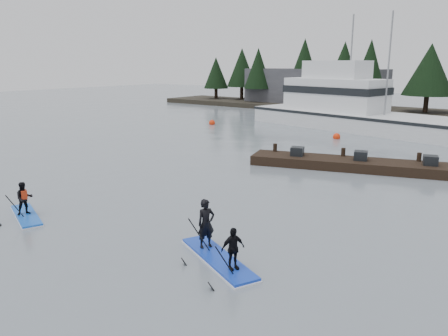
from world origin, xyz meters
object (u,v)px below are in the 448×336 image
Objects in this scene: floating_dock at (399,168)px; paddleboard_duo at (218,243)px; fishing_boat_large at (351,119)px; paddleboard_solo at (25,204)px.

paddleboard_duo reaches higher than floating_dock.
floating_dock is (8.37, -14.40, -0.59)m from fishing_boat_large.
paddleboard_solo is 0.84× the size of paddleboard_duo.
floating_dock is at bearing 110.21° from paddleboard_duo.
paddleboard_duo is at bearing -111.79° from floating_dock.
floating_dock is 14.39m from paddleboard_duo.
floating_dock is 5.46× the size of paddleboard_solo.
paddleboard_solo is at bearing -145.12° from paddleboard_duo.
fishing_boat_large is 30.21m from paddleboard_solo.
fishing_boat_large reaches higher than floating_dock.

